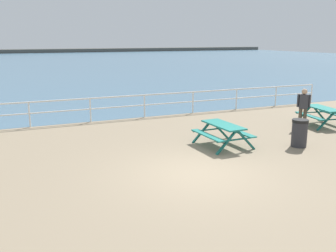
# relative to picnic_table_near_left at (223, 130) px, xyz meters

# --- Properties ---
(ground_plane) EXTENTS (30.00, 24.00, 0.20)m
(ground_plane) POSITION_rel_picnic_table_near_left_xyz_m (-2.08, -2.06, -0.68)
(ground_plane) COLOR gray
(sea_band) EXTENTS (142.00, 90.00, 0.01)m
(sea_band) POSITION_rel_picnic_table_near_left_xyz_m (-2.08, 50.69, -0.58)
(sea_band) COLOR #476B84
(sea_band) RESTS_ON ground
(distant_shoreline) EXTENTS (142.00, 6.00, 1.80)m
(distant_shoreline) POSITION_rel_picnic_table_near_left_xyz_m (-2.08, 93.69, -0.58)
(distant_shoreline) COLOR #4C4C47
(distant_shoreline) RESTS_ON ground
(seaward_railing) EXTENTS (23.07, 0.07, 1.08)m
(seaward_railing) POSITION_rel_picnic_table_near_left_xyz_m (-2.08, 5.69, 0.18)
(seaward_railing) COLOR white
(seaward_railing) RESTS_ON ground
(picnic_table_near_left) EXTENTS (1.60, 1.85, 0.80)m
(picnic_table_near_left) POSITION_rel_picnic_table_near_left_xyz_m (0.00, 0.00, 0.00)
(picnic_table_near_left) COLOR #1E7A70
(picnic_table_near_left) RESTS_ON ground
(picnic_table_mid_centre) EXTENTS (1.80, 2.03, 0.80)m
(picnic_table_mid_centre) POSITION_rel_picnic_table_near_left_xyz_m (5.56, 1.04, 0.00)
(picnic_table_mid_centre) COLOR #1E7A70
(picnic_table_mid_centre) RESTS_ON ground
(visitor) EXTENTS (0.43, 0.39, 1.66)m
(visitor) POSITION_rel_picnic_table_near_left_xyz_m (4.33, 0.89, 0.36)
(visitor) COLOR #4C4233
(visitor) RESTS_ON ground
(litter_bin) EXTENTS (0.55, 0.55, 0.95)m
(litter_bin) POSITION_rel_picnic_table_near_left_xyz_m (2.38, -1.09, -0.10)
(litter_bin) COLOR #2D2D33
(litter_bin) RESTS_ON ground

